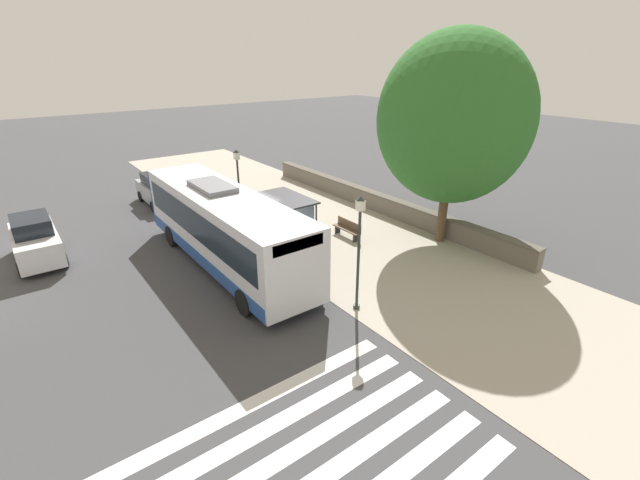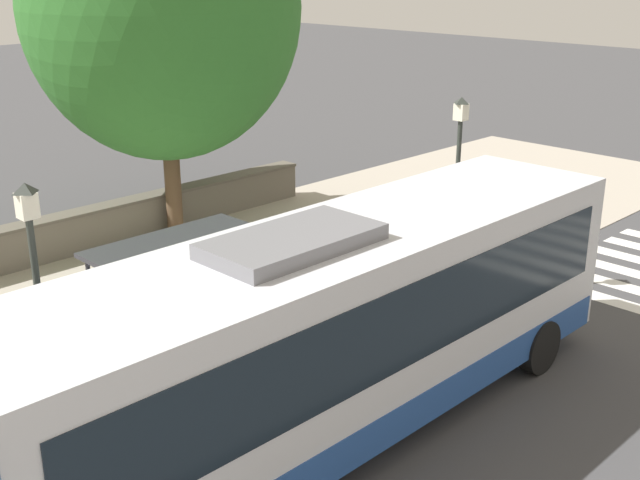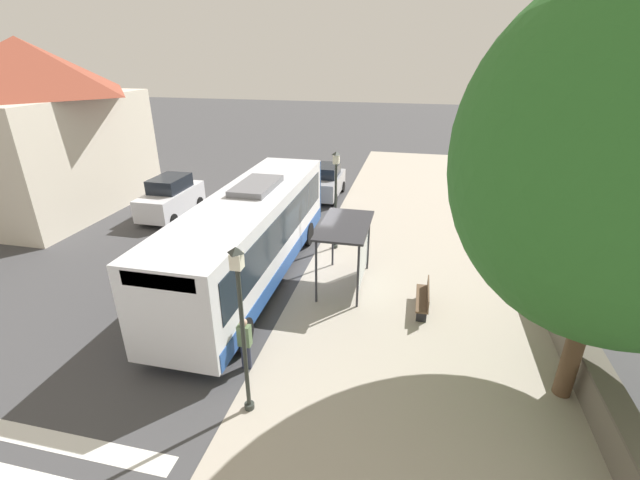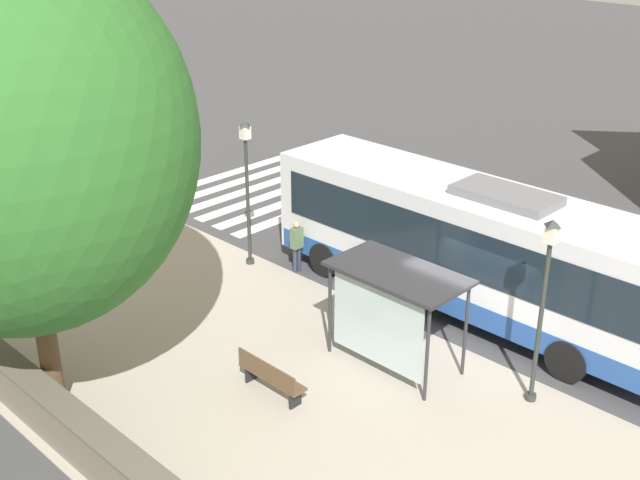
% 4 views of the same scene
% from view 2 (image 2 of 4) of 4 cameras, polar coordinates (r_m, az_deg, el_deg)
% --- Properties ---
extents(ground_plane, '(120.00, 120.00, 0.00)m').
position_cam_2_polar(ground_plane, '(13.37, -8.63, -12.68)').
color(ground_plane, '#424244').
rests_on(ground_plane, ground).
extents(sidewalk_plaza, '(9.00, 44.00, 0.02)m').
position_cam_2_polar(sidewalk_plaza, '(16.80, -17.93, -6.39)').
color(sidewalk_plaza, '#ADA393').
rests_on(sidewalk_plaza, ground).
extents(bus, '(2.73, 11.42, 3.52)m').
position_cam_2_polar(bus, '(12.08, 1.06, -6.23)').
color(bus, silver).
rests_on(bus, ground).
extents(bus_shelter, '(1.70, 3.14, 2.40)m').
position_cam_2_polar(bus_shelter, '(14.32, -10.13, -1.56)').
color(bus_shelter, '#2D2D33').
rests_on(bus_shelter, ground).
extents(pedestrian, '(0.34, 0.22, 1.58)m').
position_cam_2_polar(pedestrian, '(16.75, 8.38, -2.29)').
color(pedestrian, '#2D3347').
rests_on(pedestrian, ground).
extents(bench, '(0.40, 1.78, 0.88)m').
position_cam_2_polar(bench, '(17.57, -12.01, -3.00)').
color(bench, brown).
rests_on(bench, ground).
extents(street_lamp_near, '(0.28, 0.28, 4.25)m').
position_cam_2_polar(street_lamp_near, '(11.86, -19.33, -4.20)').
color(street_lamp_near, '#2D332D').
rests_on(street_lamp_near, ground).
extents(street_lamp_far, '(0.28, 0.28, 4.31)m').
position_cam_2_polar(street_lamp_far, '(17.64, 9.73, 4.36)').
color(street_lamp_far, '#2D332D').
rests_on(street_lamp_far, ground).
extents(shade_tree, '(6.89, 6.89, 9.72)m').
position_cam_2_polar(shade_tree, '(20.90, -11.19, 15.94)').
color(shade_tree, brown).
rests_on(shade_tree, ground).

